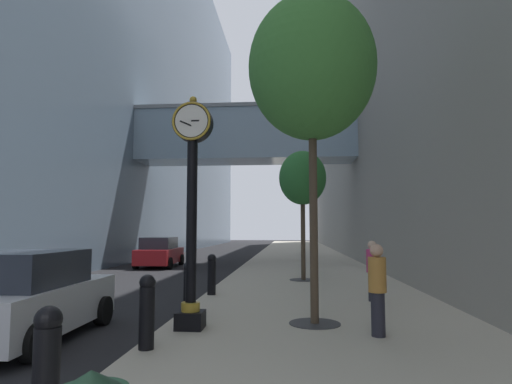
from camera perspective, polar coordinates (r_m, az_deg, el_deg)
ground_plane at (r=28.81m, az=-0.80°, el=-9.28°), size 110.00×110.00×0.00m
sidewalk_right at (r=31.68m, az=6.05°, el=-8.73°), size 6.93×80.00×0.14m
building_block_left at (r=37.49m, az=-19.49°, el=17.37°), size 23.63×80.00×32.58m
building_block_right at (r=35.87m, az=19.38°, el=19.28°), size 9.00×80.00×33.46m
street_clock at (r=9.01m, az=-8.57°, el=-0.82°), size 0.84×0.55×4.85m
bollard_nearest at (r=5.07m, az=-26.21°, el=-20.18°), size 0.28×0.28×1.25m
bollard_second at (r=7.76m, az=-14.38°, el=-15.00°), size 0.28×0.28×1.25m
bollard_third at (r=10.62m, az=-8.98°, el=-12.33°), size 0.28×0.28×1.25m
bollard_fourth at (r=13.55m, az=-5.94°, el=-10.75°), size 0.28×0.28×1.25m
street_tree_near at (r=10.09m, az=7.47°, el=16.03°), size 2.86×2.86×7.30m
street_tree_mid_near at (r=17.40m, az=6.24°, el=1.75°), size 1.91×1.91×5.19m
pedestrian_walking at (r=12.69m, az=15.34°, el=-9.91°), size 0.49×0.52×1.70m
pedestrian_by_clock at (r=8.65m, az=15.92°, el=-12.08°), size 0.44×0.44×1.74m
car_red_near at (r=25.29m, az=-12.75°, el=-7.90°), size 2.18×4.22×1.70m
car_white_mid at (r=9.67m, az=-28.10°, el=-12.30°), size 2.12×4.08×1.74m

